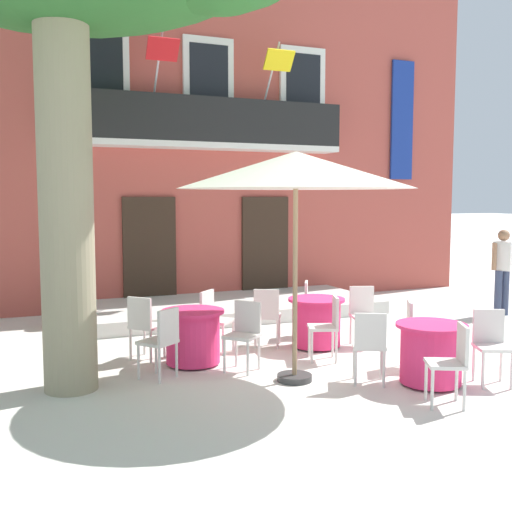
# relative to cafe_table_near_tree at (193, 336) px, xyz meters

# --- Properties ---
(ground_plane) EXTENTS (120.00, 120.00, 0.00)m
(ground_plane) POSITION_rel_cafe_table_near_tree_xyz_m (2.29, -0.49, -0.39)
(ground_plane) COLOR silver
(building_facade) EXTENTS (13.00, 5.09, 7.50)m
(building_facade) POSITION_rel_cafe_table_near_tree_xyz_m (1.76, 6.50, 3.36)
(building_facade) COLOR #B24C42
(building_facade) RESTS_ON ground
(entrance_step_platform) EXTENTS (5.79, 2.49, 0.25)m
(entrance_step_platform) POSITION_rel_cafe_table_near_tree_xyz_m (1.76, 3.27, -0.27)
(entrance_step_platform) COLOR silver
(entrance_step_platform) RESTS_ON ground
(cafe_table_near_tree) EXTENTS (0.86, 0.86, 0.76)m
(cafe_table_near_tree) POSITION_rel_cafe_table_near_tree_xyz_m (0.00, 0.00, 0.00)
(cafe_table_near_tree) COLOR #E52D66
(cafe_table_near_tree) RESTS_ON ground
(cafe_chair_near_tree_0) EXTENTS (0.56, 0.56, 0.91)m
(cafe_chair_near_tree_0) POSITION_rel_cafe_table_near_tree_xyz_m (0.56, -0.51, 0.14)
(cafe_chair_near_tree_0) COLOR silver
(cafe_chair_near_tree_0) RESTS_ON ground
(cafe_chair_near_tree_1) EXTENTS (0.57, 0.57, 0.91)m
(cafe_chair_near_tree_1) POSITION_rel_cafe_table_near_tree_xyz_m (0.49, 0.57, 0.14)
(cafe_chair_near_tree_1) COLOR silver
(cafe_chair_near_tree_1) RESTS_ON ground
(cafe_chair_near_tree_2) EXTENTS (0.57, 0.57, 0.91)m
(cafe_chair_near_tree_2) POSITION_rel_cafe_table_near_tree_xyz_m (-0.56, 0.50, 0.14)
(cafe_chair_near_tree_2) COLOR silver
(cafe_chair_near_tree_2) RESTS_ON ground
(cafe_chair_near_tree_3) EXTENTS (0.56, 0.56, 0.91)m
(cafe_chair_near_tree_3) POSITION_rel_cafe_table_near_tree_xyz_m (-0.56, -0.51, 0.14)
(cafe_chair_near_tree_3) COLOR silver
(cafe_chair_near_tree_3) RESTS_ON ground
(cafe_table_middle) EXTENTS (0.86, 0.86, 0.76)m
(cafe_table_middle) POSITION_rel_cafe_table_near_tree_xyz_m (2.41, -2.02, 0.00)
(cafe_table_middle) COLOR #E52D66
(cafe_table_middle) RESTS_ON ground
(cafe_chair_middle_0) EXTENTS (0.54, 0.54, 0.91)m
(cafe_chair_middle_0) POSITION_rel_cafe_table_near_tree_xyz_m (1.72, -1.72, 0.14)
(cafe_chair_middle_0) COLOR silver
(cafe_chair_middle_0) RESTS_ON ground
(cafe_chair_middle_1) EXTENTS (0.54, 0.54, 0.91)m
(cafe_chair_middle_1) POSITION_rel_cafe_table_near_tree_xyz_m (2.14, -2.72, 0.14)
(cafe_chair_middle_1) COLOR silver
(cafe_chair_middle_1) RESTS_ON ground
(cafe_chair_middle_2) EXTENTS (0.53, 0.53, 0.91)m
(cafe_chair_middle_2) POSITION_rel_cafe_table_near_tree_xyz_m (3.13, -2.26, 0.14)
(cafe_chair_middle_2) COLOR silver
(cafe_chair_middle_2) RESTS_ON ground
(cafe_chair_middle_3) EXTENTS (0.55, 0.55, 0.91)m
(cafe_chair_middle_3) POSITION_rel_cafe_table_near_tree_xyz_m (2.73, -1.33, 0.14)
(cafe_chair_middle_3) COLOR silver
(cafe_chair_middle_3) RESTS_ON ground
(cafe_table_front) EXTENTS (0.86, 0.86, 0.76)m
(cafe_table_front) POSITION_rel_cafe_table_near_tree_xyz_m (2.03, 0.20, 0.00)
(cafe_table_front) COLOR #E52D66
(cafe_table_front) RESTS_ON ground
(cafe_chair_front_0) EXTENTS (0.54, 0.54, 0.91)m
(cafe_chair_front_0) POSITION_rel_cafe_table_near_tree_xyz_m (2.33, 0.89, 0.14)
(cafe_chair_front_0) COLOR silver
(cafe_chair_front_0) RESTS_ON ground
(cafe_chair_front_1) EXTENTS (0.55, 0.55, 0.91)m
(cafe_chair_front_1) POSITION_rel_cafe_table_near_tree_xyz_m (1.34, 0.51, 0.14)
(cafe_chair_front_1) COLOR silver
(cafe_chair_front_1) RESTS_ON ground
(cafe_chair_front_2) EXTENTS (0.52, 0.52, 0.91)m
(cafe_chair_front_2) POSITION_rel_cafe_table_near_tree_xyz_m (1.82, -0.53, 0.14)
(cafe_chair_front_2) COLOR silver
(cafe_chair_front_2) RESTS_ON ground
(cafe_chair_front_3) EXTENTS (0.50, 0.50, 0.91)m
(cafe_chair_front_3) POSITION_rel_cafe_table_near_tree_xyz_m (2.76, 0.04, 0.14)
(cafe_chair_front_3) COLOR silver
(cafe_chair_front_3) RESTS_ON ground
(cafe_umbrella) EXTENTS (2.90, 2.90, 2.85)m
(cafe_umbrella) POSITION_rel_cafe_table_near_tree_xyz_m (0.95, -1.22, 2.22)
(cafe_umbrella) COLOR #997A56
(cafe_umbrella) RESTS_ON ground
(ground_planter_left) EXTENTS (0.35, 0.35, 0.62)m
(ground_planter_left) POSITION_rel_cafe_table_near_tree_xyz_m (-1.49, 3.24, -0.04)
(ground_planter_left) COLOR #995638
(ground_planter_left) RESTS_ON ground
(pedestrian_mid_plaza) EXTENTS (0.53, 0.40, 1.67)m
(pedestrian_mid_plaza) POSITION_rel_cafe_table_near_tree_xyz_m (6.58, 1.05, 0.55)
(pedestrian_mid_plaza) COLOR #384260
(pedestrian_mid_plaza) RESTS_ON ground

